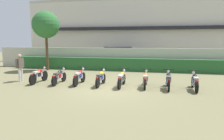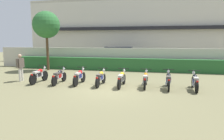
{
  "view_description": "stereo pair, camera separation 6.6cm",
  "coord_description": "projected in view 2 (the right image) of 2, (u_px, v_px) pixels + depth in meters",
  "views": [
    {
      "loc": [
        2.28,
        -9.77,
        2.49
      ],
      "look_at": [
        0.0,
        1.16,
        0.84
      ],
      "focal_mm": 32.09,
      "sensor_mm": 36.0,
      "label": 1
    },
    {
      "loc": [
        2.34,
        -9.76,
        2.49
      ],
      "look_at": [
        0.0,
        1.16,
        0.84
      ],
      "focal_mm": 32.09,
      "sensor_mm": 36.0,
      "label": 2
    }
  ],
  "objects": [
    {
      "name": "motorcycle_in_row_2",
      "position": [
        79.0,
        77.0,
        11.43
      ],
      "size": [
        0.6,
        1.84,
        0.96
      ],
      "rotation": [
        0.0,
        0.0,
        1.58
      ],
      "color": "black",
      "rests_on": "ground"
    },
    {
      "name": "motorcycle_in_row_4",
      "position": [
        122.0,
        79.0,
        10.83
      ],
      "size": [
        0.6,
        1.86,
        0.95
      ],
      "rotation": [
        0.0,
        0.0,
        1.53
      ],
      "color": "black",
      "rests_on": "ground"
    },
    {
      "name": "ground",
      "position": [
        107.0,
        89.0,
        10.29
      ],
      "size": [
        60.0,
        60.0,
        0.0
      ],
      "primitive_type": "plane",
      "color": "olive"
    },
    {
      "name": "parked_car",
      "position": [
        120.0,
        56.0,
        20.22
      ],
      "size": [
        4.56,
        2.2,
        1.89
      ],
      "rotation": [
        0.0,
        0.0,
        0.03
      ],
      "color": "#9EA3A8",
      "rests_on": "ground"
    },
    {
      "name": "motorcycle_in_row_7",
      "position": [
        195.0,
        81.0,
        10.1
      ],
      "size": [
        0.6,
        1.82,
        0.95
      ],
      "rotation": [
        0.0,
        0.0,
        1.53
      ],
      "color": "black",
      "rests_on": "ground"
    },
    {
      "name": "motorcycle_in_row_1",
      "position": [
        59.0,
        76.0,
        11.61
      ],
      "size": [
        0.6,
        1.87,
        0.94
      ],
      "rotation": [
        0.0,
        0.0,
        1.61
      ],
      "color": "black",
      "rests_on": "ground"
    },
    {
      "name": "hedge_row",
      "position": [
        126.0,
        64.0,
        16.58
      ],
      "size": [
        19.5,
        0.7,
        1.04
      ],
      "primitive_type": "cube",
      "color": "#28602D",
      "rests_on": "ground"
    },
    {
      "name": "motorcycle_in_row_3",
      "position": [
        101.0,
        78.0,
        11.1
      ],
      "size": [
        0.6,
        1.79,
        0.94
      ],
      "rotation": [
        0.0,
        0.0,
        1.55
      ],
      "color": "black",
      "rests_on": "ground"
    },
    {
      "name": "building",
      "position": [
        137.0,
        31.0,
        25.29
      ],
      "size": [
        25.66,
        6.5,
        7.28
      ],
      "color": "beige",
      "rests_on": "ground"
    },
    {
      "name": "motorcycle_in_row_6",
      "position": [
        168.0,
        80.0,
        10.38
      ],
      "size": [
        0.6,
        1.9,
        0.96
      ],
      "rotation": [
        0.0,
        0.0,
        1.54
      ],
      "color": "black",
      "rests_on": "ground"
    },
    {
      "name": "motorcycle_in_row_5",
      "position": [
        146.0,
        79.0,
        10.7
      ],
      "size": [
        0.6,
        1.82,
        0.94
      ],
      "rotation": [
        0.0,
        0.0,
        1.56
      ],
      "color": "black",
      "rests_on": "ground"
    },
    {
      "name": "inspector_person",
      "position": [
        20.0,
        65.0,
        12.23
      ],
      "size": [
        0.23,
        0.68,
        1.68
      ],
      "color": "silver",
      "rests_on": "ground"
    },
    {
      "name": "compound_wall",
      "position": [
        127.0,
        59.0,
        17.2
      ],
      "size": [
        24.37,
        0.3,
        1.85
      ],
      "primitive_type": "cube",
      "color": "#BCB7A8",
      "rests_on": "ground"
    },
    {
      "name": "motorcycle_in_row_0",
      "position": [
        39.0,
        75.0,
        11.88
      ],
      "size": [
        0.6,
        1.88,
        0.97
      ],
      "rotation": [
        0.0,
        0.0,
        1.57
      ],
      "color": "black",
      "rests_on": "ground"
    },
    {
      "name": "tree_near_inspector",
      "position": [
        46.0,
        25.0,
        16.49
      ],
      "size": [
        2.21,
        2.21,
        4.89
      ],
      "color": "#4C3823",
      "rests_on": "ground"
    }
  ]
}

